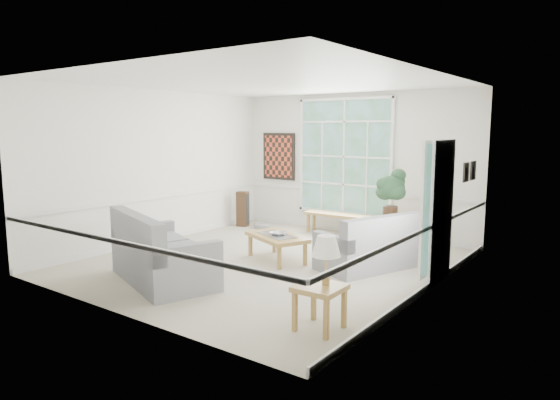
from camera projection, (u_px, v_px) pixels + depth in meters
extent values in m
cube|color=#AEA590|center=(268.00, 262.00, 8.51)|extent=(5.50, 6.00, 0.01)
cube|color=white|center=(268.00, 82.00, 8.09)|extent=(5.50, 6.00, 0.02)
cube|color=white|center=(353.00, 164.00, 10.70)|extent=(5.50, 0.02, 3.00)
cube|color=white|center=(114.00, 193.00, 5.90)|extent=(5.50, 0.02, 3.00)
cube|color=white|center=(158.00, 167.00, 9.91)|extent=(0.02, 6.00, 3.00)
cube|color=white|center=(430.00, 185.00, 6.69)|extent=(0.02, 6.00, 3.00)
cube|color=white|center=(344.00, 157.00, 10.76)|extent=(2.30, 0.08, 2.40)
cube|color=white|center=(441.00, 212.00, 7.26)|extent=(0.08, 0.90, 2.10)
cube|color=white|center=(426.00, 211.00, 6.74)|extent=(0.08, 0.26, 1.90)
cube|color=maroon|center=(279.00, 156.00, 11.78)|extent=(0.90, 0.06, 1.10)
cube|color=black|center=(466.00, 172.00, 8.11)|extent=(0.04, 0.26, 0.32)
cube|color=black|center=(472.00, 170.00, 8.43)|extent=(0.04, 0.26, 0.32)
cube|color=gray|center=(369.00, 241.00, 8.09)|extent=(1.40, 1.86, 0.90)
cube|color=gray|center=(163.00, 247.00, 7.37)|extent=(2.16, 1.61, 1.04)
cube|color=#A68042|center=(277.00, 248.00, 8.57)|extent=(1.34, 1.07, 0.44)
imported|color=#9F9FA5|center=(278.00, 234.00, 8.49)|extent=(0.38, 0.38, 0.08)
cube|color=#A68042|center=(345.00, 225.00, 10.59)|extent=(1.90, 0.42, 0.44)
cube|color=#A68042|center=(394.00, 233.00, 9.52)|extent=(0.70, 0.70, 0.55)
cube|color=#A68042|center=(320.00, 307.00, 5.61)|extent=(0.51, 0.51, 0.52)
cylinder|color=gray|center=(262.00, 226.00, 11.38)|extent=(0.49, 0.49, 0.11)
cube|color=#3C2617|center=(243.00, 209.00, 11.58)|extent=(0.29, 0.26, 0.81)
ellipsoid|color=black|center=(391.00, 230.00, 8.48)|extent=(0.39, 0.32, 0.16)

